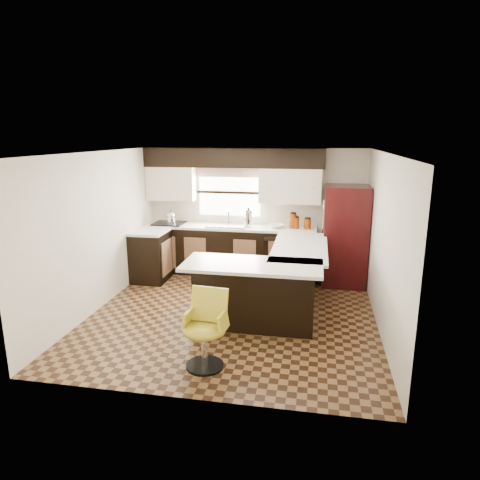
% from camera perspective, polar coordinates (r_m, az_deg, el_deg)
% --- Properties ---
extents(floor, '(4.40, 4.40, 0.00)m').
position_cam_1_polar(floor, '(6.59, -0.91, -9.76)').
color(floor, '#49301A').
rests_on(floor, ground).
extents(ceiling, '(4.40, 4.40, 0.00)m').
position_cam_1_polar(ceiling, '(6.04, -1.00, 11.58)').
color(ceiling, silver).
rests_on(ceiling, wall_back).
extents(wall_back, '(4.40, 0.00, 4.40)m').
position_cam_1_polar(wall_back, '(8.33, 2.01, 3.91)').
color(wall_back, beige).
rests_on(wall_back, floor).
extents(wall_front, '(4.40, 0.00, 4.40)m').
position_cam_1_polar(wall_front, '(4.16, -6.91, -6.52)').
color(wall_front, beige).
rests_on(wall_front, floor).
extents(wall_left, '(0.00, 4.40, 4.40)m').
position_cam_1_polar(wall_left, '(6.92, -18.27, 1.15)').
color(wall_left, beige).
rests_on(wall_left, floor).
extents(wall_right, '(0.00, 4.40, 4.40)m').
position_cam_1_polar(wall_right, '(6.16, 18.58, -0.40)').
color(wall_right, beige).
rests_on(wall_right, floor).
extents(base_cab_back, '(3.30, 0.60, 0.90)m').
position_cam_1_polar(base_cab_back, '(8.28, -1.41, -1.46)').
color(base_cab_back, black).
rests_on(base_cab_back, floor).
extents(base_cab_left, '(0.60, 0.70, 0.90)m').
position_cam_1_polar(base_cab_left, '(8.07, -11.80, -2.18)').
color(base_cab_left, black).
rests_on(base_cab_left, floor).
extents(counter_back, '(3.30, 0.60, 0.04)m').
position_cam_1_polar(counter_back, '(8.17, -1.43, 1.74)').
color(counter_back, silver).
rests_on(counter_back, base_cab_back).
extents(counter_left, '(0.60, 0.70, 0.04)m').
position_cam_1_polar(counter_left, '(7.95, -11.97, 1.10)').
color(counter_left, silver).
rests_on(counter_left, base_cab_left).
extents(soffit, '(3.40, 0.35, 0.36)m').
position_cam_1_polar(soffit, '(8.11, -0.96, 10.91)').
color(soffit, black).
rests_on(soffit, wall_back).
extents(upper_cab_left, '(0.94, 0.35, 0.64)m').
position_cam_1_polar(upper_cab_left, '(8.47, -9.13, 7.47)').
color(upper_cab_left, beige).
rests_on(upper_cab_left, wall_back).
extents(upper_cab_right, '(1.14, 0.35, 0.64)m').
position_cam_1_polar(upper_cab_right, '(8.01, 6.72, 7.19)').
color(upper_cab_right, beige).
rests_on(upper_cab_right, wall_back).
extents(window_pane, '(1.20, 0.02, 0.90)m').
position_cam_1_polar(window_pane, '(8.34, -1.41, 6.37)').
color(window_pane, white).
rests_on(window_pane, wall_back).
extents(valance, '(1.30, 0.06, 0.18)m').
position_cam_1_polar(valance, '(8.26, -1.48, 9.01)').
color(valance, '#D19B93').
rests_on(valance, wall_back).
extents(sink, '(0.75, 0.45, 0.03)m').
position_cam_1_polar(sink, '(8.15, -1.81, 1.98)').
color(sink, '#B2B2B7').
rests_on(sink, counter_back).
extents(dishwasher, '(0.58, 0.03, 0.78)m').
position_cam_1_polar(dishwasher, '(7.88, 5.31, -2.48)').
color(dishwasher, black).
rests_on(dishwasher, floor).
extents(cooktop, '(0.58, 0.50, 0.02)m').
position_cam_1_polar(cooktop, '(8.47, -9.45, 2.22)').
color(cooktop, black).
rests_on(cooktop, counter_back).
extents(peninsula_long, '(0.60, 1.95, 0.90)m').
position_cam_1_polar(peninsula_long, '(6.91, 7.47, -4.74)').
color(peninsula_long, black).
rests_on(peninsula_long, floor).
extents(peninsula_return, '(1.65, 0.60, 0.90)m').
position_cam_1_polar(peninsula_return, '(6.04, 1.95, -7.41)').
color(peninsula_return, black).
rests_on(peninsula_return, floor).
extents(counter_pen_long, '(0.84, 1.95, 0.04)m').
position_cam_1_polar(counter_pen_long, '(6.77, 8.02, -0.97)').
color(counter_pen_long, silver).
rests_on(counter_pen_long, peninsula_long).
extents(counter_pen_return, '(1.89, 0.84, 0.04)m').
position_cam_1_polar(counter_pen_return, '(5.80, 1.66, -3.37)').
color(counter_pen_return, silver).
rests_on(counter_pen_return, peninsula_return).
extents(refrigerator, '(0.76, 0.73, 1.78)m').
position_cam_1_polar(refrigerator, '(7.82, 13.84, 0.54)').
color(refrigerator, black).
rests_on(refrigerator, floor).
extents(bar_chair, '(0.53, 0.53, 0.91)m').
position_cam_1_polar(bar_chair, '(5.02, -4.80, -11.97)').
color(bar_chair, gold).
rests_on(bar_chair, floor).
extents(kettle, '(0.18, 0.18, 0.24)m').
position_cam_1_polar(kettle, '(8.43, -9.18, 3.09)').
color(kettle, silver).
rests_on(kettle, cooktop).
extents(percolator, '(0.15, 0.15, 0.33)m').
position_cam_1_polar(percolator, '(8.07, 1.14, 2.94)').
color(percolator, silver).
rests_on(percolator, counter_back).
extents(mixing_bowl, '(0.36, 0.36, 0.07)m').
position_cam_1_polar(mixing_bowl, '(8.03, 4.86, 1.88)').
color(mixing_bowl, white).
rests_on(mixing_bowl, counter_back).
extents(canister_large, '(0.13, 0.13, 0.27)m').
position_cam_1_polar(canister_large, '(8.00, 7.05, 2.53)').
color(canister_large, '#792E05').
rests_on(canister_large, counter_back).
extents(canister_med, '(0.13, 0.13, 0.20)m').
position_cam_1_polar(canister_med, '(8.01, 7.44, 2.28)').
color(canister_med, '#792E05').
rests_on(canister_med, counter_back).
extents(canister_small, '(0.13, 0.13, 0.18)m').
position_cam_1_polar(canister_small, '(8.00, 8.97, 2.14)').
color(canister_small, '#792E05').
rests_on(canister_small, counter_back).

